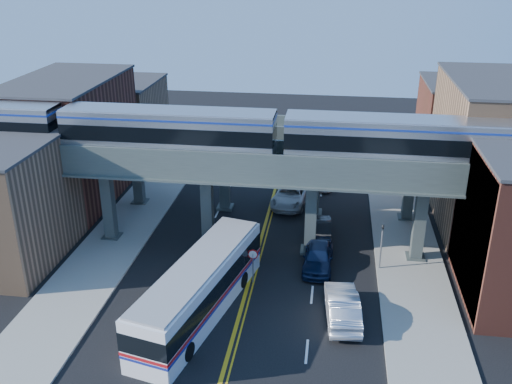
# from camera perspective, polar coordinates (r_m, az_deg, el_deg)

# --- Properties ---
(ground) EXTENTS (120.00, 120.00, 0.00)m
(ground) POSITION_cam_1_polar(r_m,az_deg,el_deg) (38.23, -1.42, -11.34)
(ground) COLOR black
(ground) RESTS_ON ground
(sidewalk_west) EXTENTS (5.00, 70.00, 0.16)m
(sidewalk_west) POSITION_cam_1_polar(r_m,az_deg,el_deg) (49.34, -12.81, -3.41)
(sidewalk_west) COLOR gray
(sidewalk_west) RESTS_ON ground
(sidewalk_east) EXTENTS (5.00, 70.00, 0.16)m
(sidewalk_east) POSITION_cam_1_polar(r_m,az_deg,el_deg) (46.79, 14.74, -5.14)
(sidewalk_east) COLOR gray
(sidewalk_east) RESTS_ON ground
(building_west_a) EXTENTS (8.00, 10.00, 9.00)m
(building_west_a) POSITION_cam_1_polar(r_m,az_deg,el_deg) (45.73, -24.12, -1.02)
(building_west_a) COLOR #8F694A
(building_west_a) RESTS_ON ground
(building_west_b) EXTENTS (8.00, 14.00, 11.00)m
(building_west_b) POSITION_cam_1_polar(r_m,az_deg,el_deg) (55.17, -18.03, 4.96)
(building_west_b) COLOR brown
(building_west_b) RESTS_ON ground
(building_west_c) EXTENTS (8.00, 10.00, 8.00)m
(building_west_c) POSITION_cam_1_polar(r_m,az_deg,el_deg) (66.99, -13.22, 7.24)
(building_west_c) COLOR #8F694A
(building_west_c) RESTS_ON ground
(building_east_b) EXTENTS (8.00, 14.00, 12.00)m
(building_east_b) POSITION_cam_1_polar(r_m,az_deg,el_deg) (51.32, 22.53, 3.58)
(building_east_b) COLOR #8F694A
(building_east_b) RESTS_ON ground
(building_east_c) EXTENTS (8.00, 10.00, 9.00)m
(building_east_c) POSITION_cam_1_polar(r_m,az_deg,el_deg) (63.84, 19.75, 6.18)
(building_east_c) COLOR brown
(building_east_c) RESTS_ON ground
(mural_panel) EXTENTS (0.10, 9.50, 9.50)m
(mural_panel) POSITION_cam_1_polar(r_m,az_deg,el_deg) (40.00, 20.58, -3.43)
(mural_panel) COLOR teal
(mural_panel) RESTS_ON ground
(elevated_viaduct_near) EXTENTS (52.00, 3.60, 7.40)m
(elevated_viaduct_near) POSITION_cam_1_polar(r_m,az_deg,el_deg) (42.25, 0.26, 2.09)
(elevated_viaduct_near) COLOR #3C4544
(elevated_viaduct_near) RESTS_ON ground
(elevated_viaduct_far) EXTENTS (52.00, 3.60, 7.40)m
(elevated_viaduct_far) POSITION_cam_1_polar(r_m,az_deg,el_deg) (48.79, 1.38, 5.01)
(elevated_viaduct_far) COLOR #3C4544
(elevated_viaduct_far) RESTS_ON ground
(transit_train) EXTENTS (48.73, 3.06, 3.56)m
(transit_train) POSITION_cam_1_polar(r_m,az_deg,el_deg) (42.69, -8.71, 6.10)
(transit_train) COLOR black
(transit_train) RESTS_ON elevated_viaduct_near
(stop_sign) EXTENTS (0.76, 0.09, 2.63)m
(stop_sign) POSITION_cam_1_polar(r_m,az_deg,el_deg) (39.76, -0.31, -6.87)
(stop_sign) COLOR slate
(stop_sign) RESTS_ON ground
(traffic_signal) EXTENTS (0.15, 0.18, 4.10)m
(traffic_signal) POSITION_cam_1_polar(r_m,az_deg,el_deg) (41.99, 12.45, -4.89)
(traffic_signal) COLOR slate
(traffic_signal) RESTS_ON ground
(transit_bus) EXTENTS (6.06, 14.03, 3.53)m
(transit_bus) POSITION_cam_1_polar(r_m,az_deg,el_deg) (36.78, -5.67, -9.61)
(transit_bus) COLOR white
(transit_bus) RESTS_ON ground
(car_lane_a) EXTENTS (2.25, 5.31, 1.79)m
(car_lane_a) POSITION_cam_1_polar(r_m,az_deg,el_deg) (42.27, 6.23, -6.41)
(car_lane_a) COLOR #101C3B
(car_lane_a) RESTS_ON ground
(car_lane_b) EXTENTS (1.80, 4.50, 1.45)m
(car_lane_b) POSITION_cam_1_polar(r_m,az_deg,el_deg) (46.39, 6.54, -3.83)
(car_lane_b) COLOR #2C2C2E
(car_lane_b) RESTS_ON ground
(car_lane_c) EXTENTS (3.64, 6.52, 1.72)m
(car_lane_c) POSITION_cam_1_polar(r_m,az_deg,el_deg) (52.37, 3.52, -0.29)
(car_lane_c) COLOR #BDBDC0
(car_lane_c) RESTS_ON ground
(car_lane_d) EXTENTS (2.96, 6.34, 1.79)m
(car_lane_d) POSITION_cam_1_polar(r_m,az_deg,el_deg) (57.34, 6.54, 1.76)
(car_lane_d) COLOR silver
(car_lane_d) RESTS_ON ground
(car_parked_curb) EXTENTS (2.49, 5.80, 1.86)m
(car_parked_curb) POSITION_cam_1_polar(r_m,az_deg,el_deg) (37.00, 8.64, -11.21)
(car_parked_curb) COLOR #BABABF
(car_parked_curb) RESTS_ON ground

